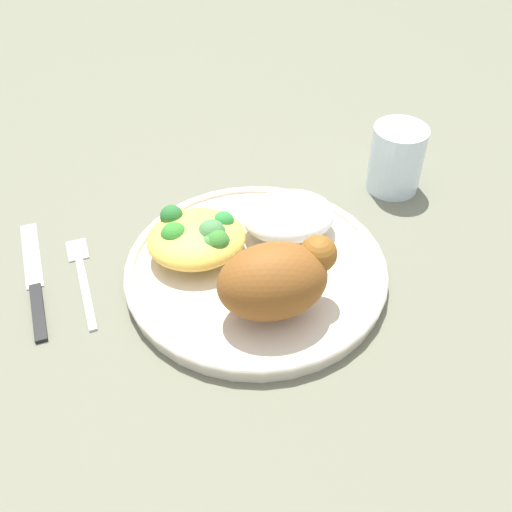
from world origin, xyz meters
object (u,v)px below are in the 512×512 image
(plate, at_px, (256,269))
(roasted_chicken, at_px, (278,279))
(rice_pile, at_px, (288,216))
(knife, at_px, (35,287))
(mac_cheese_with_broccoli, at_px, (197,237))
(water_glass, at_px, (396,159))
(fork, at_px, (82,275))

(plate, relative_size, roasted_chicken, 2.41)
(rice_pile, xyz_separation_m, knife, (-0.28, -0.01, -0.04))
(plate, bearing_deg, rice_pile, 43.52)
(plate, bearing_deg, mac_cheese_with_broccoli, 149.97)
(rice_pile, relative_size, knife, 0.55)
(plate, bearing_deg, water_glass, 29.81)
(rice_pile, distance_m, knife, 0.28)
(roasted_chicken, xyz_separation_m, fork, (-0.19, 0.11, -0.06))
(roasted_chicken, distance_m, rice_pile, 0.12)
(roasted_chicken, relative_size, water_glass, 1.37)
(plate, xyz_separation_m, roasted_chicken, (0.01, -0.07, 0.05))
(plate, height_order, knife, plate)
(knife, bearing_deg, roasted_chicken, -23.06)
(rice_pile, xyz_separation_m, fork, (-0.23, -0.00, -0.04))
(rice_pile, distance_m, fork, 0.23)
(mac_cheese_with_broccoli, relative_size, fork, 0.74)
(fork, bearing_deg, roasted_chicken, -29.91)
(plate, distance_m, roasted_chicken, 0.08)
(rice_pile, height_order, knife, rice_pile)
(water_glass, bearing_deg, fork, -169.02)
(roasted_chicken, height_order, fork, roasted_chicken)
(plate, relative_size, rice_pile, 2.69)
(mac_cheese_with_broccoli, xyz_separation_m, water_glass, (0.26, 0.09, 0.00))
(roasted_chicken, distance_m, fork, 0.22)
(plate, relative_size, knife, 1.47)
(plate, xyz_separation_m, mac_cheese_with_broccoli, (-0.06, 0.03, 0.03))
(plate, height_order, fork, plate)
(mac_cheese_with_broccoli, relative_size, water_glass, 1.25)
(rice_pile, distance_m, mac_cheese_with_broccoli, 0.11)
(roasted_chicken, height_order, rice_pile, roasted_chicken)
(plate, distance_m, rice_pile, 0.07)
(plate, xyz_separation_m, knife, (-0.23, 0.04, -0.01))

